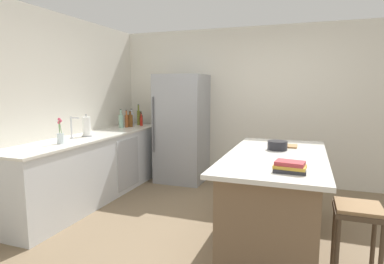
{
  "coord_description": "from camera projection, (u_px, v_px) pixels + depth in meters",
  "views": [
    {
      "loc": [
        0.79,
        -3.21,
        1.61
      ],
      "look_at": [
        -0.69,
        0.88,
        1.0
      ],
      "focal_mm": 29.89,
      "sensor_mm": 36.0,
      "label": 1
    }
  ],
  "objects": [
    {
      "name": "flower_vase",
      "position": [
        60.0,
        136.0,
        3.87
      ],
      "size": [
        0.08,
        0.08,
        0.32
      ],
      "color": "silver",
      "rests_on": "counter_run_left"
    },
    {
      "name": "kitchen_island",
      "position": [
        275.0,
        196.0,
        3.39
      ],
      "size": [
        1.0,
        2.02,
        0.91
      ],
      "color": "#7A6047",
      "rests_on": "ground_plane"
    },
    {
      "name": "refrigerator",
      "position": [
        182.0,
        128.0,
        5.47
      ],
      "size": [
        0.79,
        0.75,
        1.82
      ],
      "color": "#93969B",
      "rests_on": "ground_plane"
    },
    {
      "name": "mixing_bowl",
      "position": [
        277.0,
        145.0,
        3.58
      ],
      "size": [
        0.22,
        0.22,
        0.1
      ],
      "color": "black",
      "rests_on": "kitchen_island"
    },
    {
      "name": "soda_bottle",
      "position": [
        132.0,
        119.0,
        5.64
      ],
      "size": [
        0.07,
        0.07,
        0.3
      ],
      "color": "silver",
      "rests_on": "counter_run_left"
    },
    {
      "name": "vinegar_bottle",
      "position": [
        127.0,
        120.0,
        5.46
      ],
      "size": [
        0.06,
        0.06,
        0.3
      ],
      "color": "#994C23",
      "rests_on": "counter_run_left"
    },
    {
      "name": "cutting_board",
      "position": [
        284.0,
        146.0,
        3.79
      ],
      "size": [
        0.3,
        0.22,
        0.02
      ],
      "color": "#9E7042",
      "rests_on": "kitchen_island"
    },
    {
      "name": "whiskey_bottle",
      "position": [
        130.0,
        120.0,
        5.54
      ],
      "size": [
        0.09,
        0.09,
        0.27
      ],
      "color": "brown",
      "rests_on": "counter_run_left"
    },
    {
      "name": "olive_oil_bottle",
      "position": [
        139.0,
        117.0,
        5.79
      ],
      "size": [
        0.06,
        0.06,
        0.37
      ],
      "color": "olive",
      "rests_on": "counter_run_left"
    },
    {
      "name": "bar_stool",
      "position": [
        358.0,
        221.0,
        2.53
      ],
      "size": [
        0.36,
        0.36,
        0.69
      ],
      "color": "#473828",
      "rests_on": "ground_plane"
    },
    {
      "name": "paper_towel_roll",
      "position": [
        87.0,
        127.0,
        4.45
      ],
      "size": [
        0.14,
        0.14,
        0.31
      ],
      "color": "gray",
      "rests_on": "counter_run_left"
    },
    {
      "name": "gin_bottle",
      "position": [
        121.0,
        121.0,
        5.38
      ],
      "size": [
        0.08,
        0.08,
        0.32
      ],
      "color": "#8CB79E",
      "rests_on": "counter_run_left"
    },
    {
      "name": "wall_rear",
      "position": [
        258.0,
        106.0,
        5.39
      ],
      "size": [
        6.0,
        0.1,
        2.6
      ],
      "primitive_type": "cube",
      "color": "silver",
      "rests_on": "ground_plane"
    },
    {
      "name": "counter_run_left",
      "position": [
        95.0,
        166.0,
        4.65
      ],
      "size": [
        0.67,
        3.07,
        0.93
      ],
      "color": "silver",
      "rests_on": "ground_plane"
    },
    {
      "name": "cookbook_stack",
      "position": [
        290.0,
        167.0,
        2.64
      ],
      "size": [
        0.27,
        0.19,
        0.09
      ],
      "color": "#2D2D33",
      "rests_on": "kitchen_island"
    },
    {
      "name": "ground_plane",
      "position": [
        224.0,
        236.0,
        3.48
      ],
      "size": [
        7.2,
        7.2,
        0.0
      ],
      "primitive_type": "plane",
      "color": "#7A664C"
    },
    {
      "name": "wall_left",
      "position": [
        40.0,
        111.0,
        4.12
      ],
      "size": [
        0.1,
        6.0,
        2.6
      ],
      "primitive_type": "cube",
      "color": "silver",
      "rests_on": "ground_plane"
    },
    {
      "name": "syrup_bottle",
      "position": [
        141.0,
        119.0,
        5.89
      ],
      "size": [
        0.07,
        0.07,
        0.24
      ],
      "color": "#5B3319",
      "rests_on": "counter_run_left"
    },
    {
      "name": "hot_sauce_bottle",
      "position": [
        141.0,
        121.0,
        5.69
      ],
      "size": [
        0.05,
        0.05,
        0.23
      ],
      "color": "red",
      "rests_on": "counter_run_left"
    },
    {
      "name": "sink_faucet",
      "position": [
        72.0,
        127.0,
        4.22
      ],
      "size": [
        0.15,
        0.05,
        0.3
      ],
      "color": "silver",
      "rests_on": "counter_run_left"
    }
  ]
}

